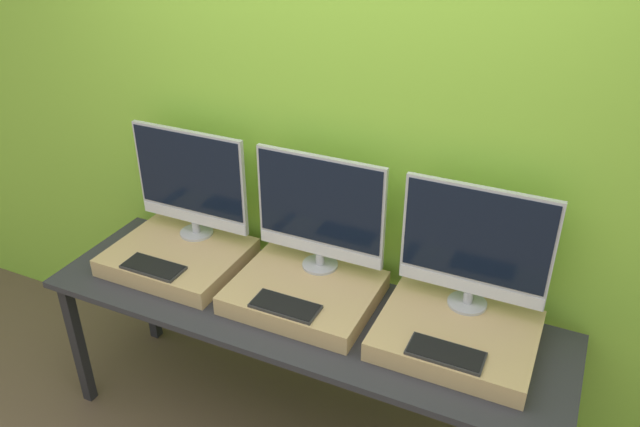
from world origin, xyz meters
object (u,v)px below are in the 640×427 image
keyboard_left (153,267)px  keyboard_center (285,306)px  monitor_left (191,181)px  monitor_center (320,210)px  keyboard_right (446,353)px  monitor_right (475,245)px

keyboard_left → keyboard_center: same height
monitor_left → monitor_center: size_ratio=1.00×
keyboard_right → monitor_right: bearing=90.0°
monitor_center → keyboard_center: size_ratio=2.08×
monitor_center → keyboard_right: 0.80m
monitor_left → monitor_right: size_ratio=1.00×
monitor_left → keyboard_left: (-0.00, -0.33, -0.28)m
monitor_center → monitor_right: same height
monitor_right → keyboard_right: (0.00, -0.33, -0.28)m
monitor_center → monitor_right: 0.67m
keyboard_right → monitor_center: bearing=153.5°
monitor_center → monitor_right: (0.67, 0.00, 0.00)m
keyboard_left → monitor_right: 1.40m
monitor_center → keyboard_left: bearing=-153.5°
monitor_left → monitor_right: same height
monitor_right → keyboard_right: size_ratio=2.08×
monitor_left → keyboard_center: bearing=-26.5°
keyboard_center → monitor_right: 0.80m
monitor_left → keyboard_center: size_ratio=2.08×
keyboard_center → keyboard_right: bearing=0.0°
monitor_center → keyboard_center: (0.00, -0.33, -0.28)m
keyboard_left → keyboard_center: (0.67, 0.00, 0.00)m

